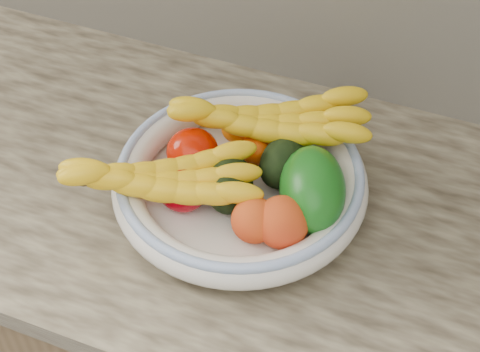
% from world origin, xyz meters
% --- Properties ---
extents(kitchen_counter, '(2.44, 0.66, 1.40)m').
position_xyz_m(kitchen_counter, '(0.00, 1.69, 0.46)').
color(kitchen_counter, brown).
rests_on(kitchen_counter, ground).
extents(fruit_bowl, '(0.39, 0.39, 0.08)m').
position_xyz_m(fruit_bowl, '(0.00, 1.66, 0.95)').
color(fruit_bowl, silver).
rests_on(fruit_bowl, kitchen_counter).
extents(clementine_back_left, '(0.06, 0.06, 0.05)m').
position_xyz_m(clementine_back_left, '(-0.05, 1.76, 0.95)').
color(clementine_back_left, orange).
rests_on(clementine_back_left, fruit_bowl).
extents(clementine_back_right, '(0.07, 0.07, 0.05)m').
position_xyz_m(clementine_back_right, '(0.02, 1.76, 0.95)').
color(clementine_back_right, orange).
rests_on(clementine_back_right, fruit_bowl).
extents(clementine_back_mid, '(0.06, 0.06, 0.05)m').
position_xyz_m(clementine_back_mid, '(0.00, 1.73, 0.95)').
color(clementine_back_mid, '#EF5205').
rests_on(clementine_back_mid, fruit_bowl).
extents(tomato_left, '(0.10, 0.10, 0.07)m').
position_xyz_m(tomato_left, '(-0.09, 1.68, 0.96)').
color(tomato_left, '#BB1300').
rests_on(tomato_left, fruit_bowl).
extents(tomato_near_left, '(0.09, 0.09, 0.07)m').
position_xyz_m(tomato_near_left, '(-0.07, 1.60, 0.96)').
color(tomato_near_left, '#A1000C').
rests_on(tomato_near_left, fruit_bowl).
extents(avocado_center, '(0.10, 0.12, 0.07)m').
position_xyz_m(avocado_center, '(-0.01, 1.64, 0.96)').
color(avocado_center, black).
rests_on(avocado_center, fruit_bowl).
extents(avocado_right, '(0.08, 0.11, 0.07)m').
position_xyz_m(avocado_right, '(0.05, 1.71, 0.96)').
color(avocado_right, black).
rests_on(avocado_right, fruit_bowl).
extents(green_mango, '(0.17, 0.18, 0.13)m').
position_xyz_m(green_mango, '(0.11, 1.66, 0.98)').
color(green_mango, '#105611').
rests_on(green_mango, fruit_bowl).
extents(peach_front, '(0.09, 0.09, 0.07)m').
position_xyz_m(peach_front, '(0.05, 1.58, 0.97)').
color(peach_front, orange).
rests_on(peach_front, fruit_bowl).
extents(peach_right, '(0.09, 0.09, 0.08)m').
position_xyz_m(peach_right, '(0.09, 1.59, 0.97)').
color(peach_right, orange).
rests_on(peach_right, fruit_bowl).
extents(banana_bunch_back, '(0.35, 0.22, 0.09)m').
position_xyz_m(banana_bunch_back, '(0.01, 1.75, 0.99)').
color(banana_bunch_back, yellow).
rests_on(banana_bunch_back, fruit_bowl).
extents(banana_bunch_front, '(0.33, 0.25, 0.08)m').
position_xyz_m(banana_bunch_front, '(-0.09, 1.59, 0.98)').
color(banana_bunch_front, yellow).
rests_on(banana_bunch_front, fruit_bowl).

